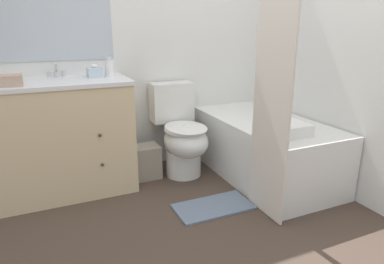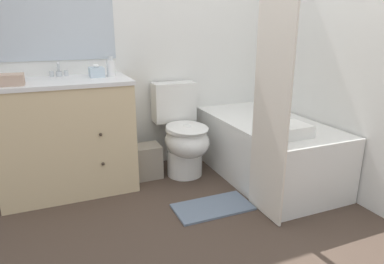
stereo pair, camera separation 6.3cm
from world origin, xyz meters
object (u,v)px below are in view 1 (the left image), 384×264
at_px(bathtub, 264,148).
at_px(bath_towel_folded, 286,130).
at_px(wastebasket, 145,162).
at_px(hand_towel_folded, 3,81).
at_px(sink_faucet, 56,73).
at_px(tissue_box, 95,72).
at_px(vanity_cabinet, 65,136).
at_px(bath_mat, 213,207).
at_px(toilet, 182,135).
at_px(soap_dispenser, 109,68).

relative_size(bathtub, bath_towel_folded, 4.34).
distance_m(wastebasket, hand_towel_folded, 1.26).
relative_size(sink_faucet, tissue_box, 1.04).
bearing_deg(bath_towel_folded, sink_faucet, 144.87).
xyz_separation_m(wastebasket, tissue_box, (-0.36, 0.08, 0.79)).
bearing_deg(sink_faucet, tissue_box, -27.22).
xyz_separation_m(vanity_cabinet, wastebasket, (0.63, -0.02, -0.31)).
height_order(hand_towel_folded, bath_mat, hand_towel_folded).
height_order(wastebasket, hand_towel_folded, hand_towel_folded).
height_order(bathtub, tissue_box, tissue_box).
relative_size(toilet, bath_mat, 1.40).
height_order(bathtub, bath_mat, bathtub).
relative_size(vanity_cabinet, hand_towel_folded, 4.39).
distance_m(sink_faucet, tissue_box, 0.31).
bearing_deg(bathtub, hand_towel_folded, 171.66).
height_order(toilet, bath_towel_folded, toilet).
relative_size(wastebasket, bath_towel_folded, 0.91).
xyz_separation_m(vanity_cabinet, sink_faucet, (-0.00, 0.20, 0.47)).
bearing_deg(bath_mat, vanity_cabinet, 141.05).
distance_m(toilet, tissue_box, 0.90).
xyz_separation_m(tissue_box, soap_dispenser, (0.11, -0.01, 0.03)).
height_order(tissue_box, bath_towel_folded, tissue_box).
bearing_deg(wastebasket, vanity_cabinet, 177.99).
distance_m(vanity_cabinet, sink_faucet, 0.51).
height_order(sink_faucet, bath_mat, sink_faucet).
distance_m(vanity_cabinet, bathtub, 1.66).
relative_size(bathtub, bath_mat, 2.43).
relative_size(vanity_cabinet, bath_towel_folded, 3.20).
height_order(vanity_cabinet, soap_dispenser, soap_dispenser).
height_order(hand_towel_folded, bath_towel_folded, hand_towel_folded).
bearing_deg(bath_towel_folded, toilet, 123.79).
xyz_separation_m(vanity_cabinet, toilet, (0.96, -0.07, -0.09)).
relative_size(vanity_cabinet, wastebasket, 3.50).
height_order(vanity_cabinet, bathtub, vanity_cabinet).
bearing_deg(sink_faucet, toilet, -15.80).
bearing_deg(hand_towel_folded, sink_faucet, 42.88).
xyz_separation_m(bathtub, bath_mat, (-0.67, -0.33, -0.25)).
bearing_deg(wastebasket, bath_mat, -67.96).
bearing_deg(vanity_cabinet, tissue_box, 11.42).
bearing_deg(bath_mat, hand_towel_folded, 154.19).
bearing_deg(sink_faucet, vanity_cabinet, -90.00).
xyz_separation_m(sink_faucet, tissue_box, (0.27, -0.14, 0.00)).
relative_size(sink_faucet, hand_towel_folded, 0.62).
bearing_deg(bathtub, vanity_cabinet, 165.41).
bearing_deg(bath_towel_folded, tissue_box, 143.23).
xyz_separation_m(wastebasket, soap_dispenser, (-0.24, 0.07, 0.82)).
bearing_deg(wastebasket, bathtub, -22.18).
bearing_deg(hand_towel_folded, bathtub, -8.34).
distance_m(wastebasket, bath_towel_folded, 1.23).
bearing_deg(tissue_box, hand_towel_folded, -163.54).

